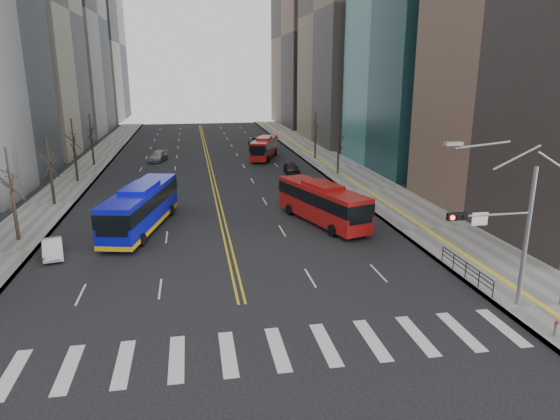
# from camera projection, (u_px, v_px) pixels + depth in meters

# --- Properties ---
(ground) EXTENTS (220.00, 220.00, 0.00)m
(ground) POSITION_uv_depth(u_px,v_px,m) (253.00, 351.00, 23.56)
(ground) COLOR black
(sidewalk_right) EXTENTS (7.00, 130.00, 0.15)m
(sidewalk_right) POSITION_uv_depth(u_px,v_px,m) (338.00, 166.00, 69.19)
(sidewalk_right) COLOR gray
(sidewalk_right) RESTS_ON ground
(sidewalk_left) EXTENTS (5.00, 130.00, 0.15)m
(sidewalk_left) POSITION_uv_depth(u_px,v_px,m) (80.00, 175.00, 63.42)
(sidewalk_left) COLOR gray
(sidewalk_left) RESTS_ON ground
(crosswalk) EXTENTS (26.70, 4.00, 0.01)m
(crosswalk) POSITION_uv_depth(u_px,v_px,m) (253.00, 351.00, 23.55)
(crosswalk) COLOR silver
(crosswalk) RESTS_ON ground
(centerline) EXTENTS (0.55, 100.00, 0.01)m
(centerline) POSITION_uv_depth(u_px,v_px,m) (208.00, 159.00, 75.72)
(centerline) COLOR gold
(centerline) RESTS_ON ground
(office_towers) EXTENTS (83.00, 134.00, 58.00)m
(office_towers) POSITION_uv_depth(u_px,v_px,m) (200.00, 2.00, 82.16)
(office_towers) COLOR gray
(office_towers) RESTS_ON ground
(signal_mast) EXTENTS (5.37, 0.37, 9.39)m
(signal_mast) POSITION_uv_depth(u_px,v_px,m) (504.00, 226.00, 26.49)
(signal_mast) COLOR gray
(signal_mast) RESTS_ON ground
(pedestrian_railing) EXTENTS (0.06, 6.06, 1.02)m
(pedestrian_railing) POSITION_uv_depth(u_px,v_px,m) (466.00, 268.00, 31.46)
(pedestrian_railing) COLOR black
(pedestrian_railing) RESTS_ON sidewalk_right
(street_trees) EXTENTS (35.20, 47.20, 7.60)m
(street_trees) POSITION_uv_depth(u_px,v_px,m) (147.00, 147.00, 53.81)
(street_trees) COLOR #32271E
(street_trees) RESTS_ON ground
(blue_bus) EXTENTS (5.65, 13.25, 3.75)m
(blue_bus) POSITION_uv_depth(u_px,v_px,m) (141.00, 206.00, 41.36)
(blue_bus) COLOR #0C0FB6
(blue_bus) RESTS_ON ground
(red_bus_near) EXTENTS (5.85, 11.44, 3.55)m
(red_bus_near) POSITION_uv_depth(u_px,v_px,m) (322.00, 201.00, 43.07)
(red_bus_near) COLOR #A81411
(red_bus_near) RESTS_ON ground
(red_bus_far) EXTENTS (5.64, 10.54, 3.30)m
(red_bus_far) POSITION_uv_depth(u_px,v_px,m) (264.00, 147.00, 75.27)
(red_bus_far) COLOR #A81411
(red_bus_far) RESTS_ON ground
(car_white) EXTENTS (2.23, 4.01, 1.25)m
(car_white) POSITION_uv_depth(u_px,v_px,m) (53.00, 248.00, 35.50)
(car_white) COLOR silver
(car_white) RESTS_ON ground
(car_dark_mid) EXTENTS (1.91, 4.43, 1.49)m
(car_dark_mid) POSITION_uv_depth(u_px,v_px,m) (292.00, 168.00, 64.38)
(car_dark_mid) COLOR black
(car_dark_mid) RESTS_ON ground
(car_silver) EXTENTS (3.19, 5.25, 1.42)m
(car_silver) POSITION_uv_depth(u_px,v_px,m) (158.00, 156.00, 73.43)
(car_silver) COLOR gray
(car_silver) RESTS_ON ground
(car_dark_far) EXTENTS (3.18, 4.50, 1.14)m
(car_dark_far) POSITION_uv_depth(u_px,v_px,m) (255.00, 141.00, 91.37)
(car_dark_far) COLOR black
(car_dark_far) RESTS_ON ground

